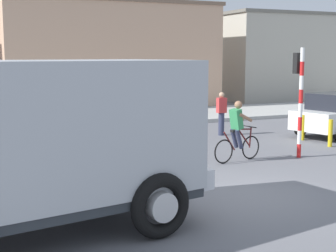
{
  "coord_description": "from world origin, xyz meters",
  "views": [
    {
      "loc": [
        -5.7,
        -8.94,
        2.98
      ],
      "look_at": [
        -0.68,
        2.5,
        1.2
      ],
      "focal_mm": 53.22,
      "sensor_mm": 36.0,
      "label": 1
    }
  ],
  "objects": [
    {
      "name": "ground_plane",
      "position": [
        0.0,
        0.0,
        0.0
      ],
      "size": [
        120.0,
        120.0,
        0.0
      ],
      "primitive_type": "plane",
      "color": "slate"
    },
    {
      "name": "sidewalk_far",
      "position": [
        0.0,
        12.91,
        0.08
      ],
      "size": [
        80.0,
        5.0,
        0.16
      ],
      "primitive_type": "cube",
      "color": "#ADADA8",
      "rests_on": "ground"
    },
    {
      "name": "truck_foreground",
      "position": [
        -4.45,
        -0.75,
        1.67
      ],
      "size": [
        5.77,
        3.53,
        2.9
      ],
      "color": "#B2B7BC",
      "rests_on": "ground"
    },
    {
      "name": "cyclist",
      "position": [
        1.64,
        2.93,
        0.86
      ],
      "size": [
        1.7,
        0.57,
        1.72
      ],
      "color": "black",
      "rests_on": "ground"
    },
    {
      "name": "traffic_light_pole",
      "position": [
        3.59,
        2.74,
        2.07
      ],
      "size": [
        0.24,
        0.43,
        3.2
      ],
      "color": "red",
      "rests_on": "ground"
    },
    {
      "name": "pedestrian_near_kerb",
      "position": [
        3.54,
        7.16,
        0.85
      ],
      "size": [
        0.34,
        0.22,
        1.62
      ],
      "color": "#2D334C",
      "rests_on": "ground"
    },
    {
      "name": "bollard_near",
      "position": [
        5.64,
        3.66,
        0.45
      ],
      "size": [
        0.14,
        0.14,
        0.9
      ],
      "primitive_type": "cylinder",
      "color": "gold",
      "rests_on": "ground"
    },
    {
      "name": "bollard_far",
      "position": [
        5.64,
        5.06,
        0.45
      ],
      "size": [
        0.14,
        0.14,
        0.9
      ],
      "primitive_type": "cylinder",
      "color": "gold",
      "rests_on": "ground"
    },
    {
      "name": "building_mid_block",
      "position": [
        2.51,
        18.63,
        2.94
      ],
      "size": [
        11.84,
        6.5,
        5.88
      ],
      "color": "tan",
      "rests_on": "ground"
    },
    {
      "name": "building_corner_right",
      "position": [
        16.32,
        20.64,
        2.88
      ],
      "size": [
        11.26,
        7.5,
        5.76
      ],
      "color": "#B2AD9E",
      "rests_on": "ground"
    }
  ]
}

